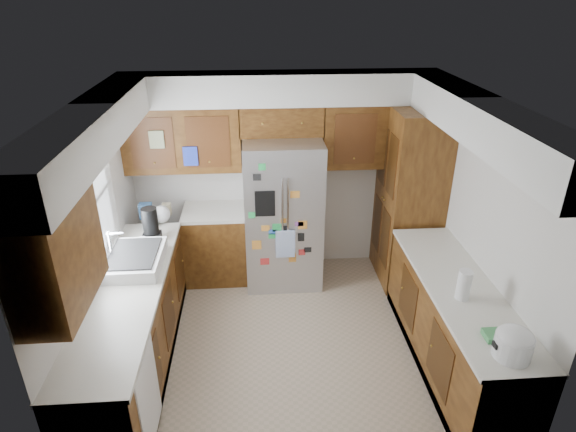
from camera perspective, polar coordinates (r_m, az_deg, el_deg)
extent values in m
plane|color=tan|center=(5.21, 0.32, -14.42)|extent=(3.60, 3.60, 0.00)
cube|color=beige|center=(5.96, -0.85, 5.03)|extent=(3.60, 0.04, 2.50)
cube|color=beige|center=(4.73, -21.95, -2.78)|extent=(0.04, 3.20, 2.50)
cube|color=beige|center=(4.97, 21.54, -1.33)|extent=(0.04, 3.20, 2.50)
cube|color=beige|center=(3.19, 2.71, -15.79)|extent=(3.60, 0.04, 2.50)
cube|color=white|center=(4.07, 0.41, 13.67)|extent=(3.60, 3.20, 0.02)
cube|color=silver|center=(5.48, -0.81, 14.87)|extent=(3.60, 0.38, 0.35)
cube|color=silver|center=(4.30, -21.88, 9.97)|extent=(0.38, 3.20, 0.35)
cube|color=silver|center=(4.53, 21.54, 10.77)|extent=(0.38, 3.20, 0.35)
cube|color=#3B1E0B|center=(5.68, -12.43, 8.96)|extent=(1.33, 0.34, 0.75)
cube|color=#3B1E0B|center=(5.81, 10.62, 9.49)|extent=(1.33, 0.34, 0.75)
cube|color=#3B1E0B|center=(3.49, -25.78, -4.13)|extent=(0.34, 0.85, 0.75)
cube|color=white|center=(4.67, -22.18, 1.58)|extent=(0.02, 0.90, 1.05)
cube|color=white|center=(4.66, -21.74, 1.60)|extent=(0.01, 1.02, 1.15)
cube|color=#2138C3|center=(5.53, -11.49, 6.96)|extent=(0.16, 0.02, 0.22)
cube|color=beige|center=(5.53, -15.31, 8.73)|extent=(0.16, 0.02, 0.20)
cube|color=#3B1E0B|center=(4.84, -17.86, -12.90)|extent=(0.60, 2.60, 0.88)
cube|color=#3B1E0B|center=(6.04, -8.48, -3.44)|extent=(0.75, 0.60, 0.88)
cube|color=white|center=(4.57, -18.64, -8.37)|extent=(0.63, 2.60, 0.04)
cube|color=white|center=(5.84, -8.77, 0.50)|extent=(0.75, 0.60, 0.04)
cube|color=black|center=(5.08, -17.25, -16.35)|extent=(0.60, 2.60, 0.10)
cube|color=white|center=(4.14, -16.11, -20.08)|extent=(0.01, 0.58, 0.80)
cube|color=#3B1E0B|center=(4.90, 19.00, -12.49)|extent=(0.60, 2.25, 0.88)
cube|color=white|center=(4.64, 19.81, -8.00)|extent=(0.63, 2.25, 0.04)
cube|color=black|center=(5.15, 18.36, -15.92)|extent=(0.60, 2.25, 0.10)
cube|color=#3B1E0B|center=(5.89, 14.16, 2.11)|extent=(0.60, 0.90, 2.15)
cube|color=#ACACB2|center=(5.74, -0.60, 0.36)|extent=(0.90, 0.75, 1.80)
cylinder|color=silver|center=(5.32, -0.66, 0.01)|extent=(0.02, 0.02, 0.90)
cylinder|color=silver|center=(5.32, -0.01, 0.03)|extent=(0.02, 0.02, 0.90)
cube|color=black|center=(5.26, -2.74, 1.46)|extent=(0.22, 0.01, 0.30)
cube|color=white|center=(5.47, -0.32, -3.35)|extent=(0.22, 0.01, 0.34)
cube|color=green|center=(5.44, -1.80, -2.37)|extent=(0.10, 0.00, 0.07)
cube|color=green|center=(5.10, -3.10, 5.81)|extent=(0.08, 0.00, 0.08)
cube|color=black|center=(5.41, -0.35, -1.59)|extent=(0.08, 0.00, 0.09)
cube|color=orange|center=(5.59, 0.53, -4.96)|extent=(0.09, 0.00, 0.11)
cube|color=blue|center=(5.41, -1.79, -1.90)|extent=(0.10, 0.00, 0.06)
cube|color=orange|center=(5.40, 1.74, -1.06)|extent=(0.10, 0.00, 0.10)
cube|color=black|center=(5.47, 1.57, -2.54)|extent=(0.07, 0.00, 0.10)
cube|color=black|center=(5.14, -3.69, 4.60)|extent=(0.09, 0.00, 0.08)
cube|color=#8C4C99|center=(5.39, 1.34, -0.96)|extent=(0.10, 0.00, 0.05)
cube|color=red|center=(5.57, 1.65, -4.33)|extent=(0.08, 0.00, 0.07)
cube|color=orange|center=(5.49, -3.74, -3.45)|extent=(0.11, 0.00, 0.11)
cube|color=red|center=(5.52, 0.44, -3.72)|extent=(0.06, 0.00, 0.11)
cube|color=green|center=(5.31, -4.32, 0.09)|extent=(0.07, 0.00, 0.07)
cube|color=red|center=(5.60, -2.77, -5.41)|extent=(0.10, 0.00, 0.08)
cube|color=orange|center=(5.23, 0.83, 2.56)|extent=(0.10, 0.00, 0.08)
cube|color=orange|center=(5.36, -0.53, -0.57)|extent=(0.06, 0.00, 0.06)
cube|color=green|center=(5.39, -1.35, -1.41)|extent=(0.10, 0.00, 0.10)
cube|color=black|center=(5.56, 2.36, -4.03)|extent=(0.08, 0.00, 0.06)
cube|color=orange|center=(5.39, -2.68, -1.46)|extent=(0.09, 0.00, 0.07)
cube|color=white|center=(5.47, -0.61, -2.87)|extent=(0.10, 0.00, 0.07)
cube|color=#3B1E0B|center=(5.58, -0.80, 11.38)|extent=(0.96, 0.34, 0.35)
sphere|color=#213EB4|center=(5.51, -4.14, 14.49)|extent=(0.28, 0.28, 0.28)
cylinder|color=black|center=(5.46, 1.61, 13.74)|extent=(0.26, 0.26, 0.15)
ellipsoid|color=#333338|center=(5.45, 1.62, 14.50)|extent=(0.24, 0.24, 0.11)
cube|color=white|center=(4.86, -17.74, -4.96)|extent=(0.52, 0.70, 0.12)
cube|color=black|center=(4.83, -17.84, -4.29)|extent=(0.44, 0.60, 0.02)
cylinder|color=silver|center=(4.84, -20.30, -3.34)|extent=(0.02, 0.02, 0.30)
cylinder|color=silver|center=(4.76, -19.84, -1.96)|extent=(0.16, 0.02, 0.02)
cube|color=yellow|center=(4.64, -16.43, -6.87)|extent=(0.10, 0.18, 0.04)
cube|color=black|center=(5.25, -15.78, -2.41)|extent=(0.18, 0.14, 0.10)
cylinder|color=black|center=(5.16, -16.03, -0.55)|extent=(0.16, 0.16, 0.28)
cylinder|color=#ACACB2|center=(5.49, -16.21, -0.57)|extent=(0.14, 0.14, 0.20)
sphere|color=white|center=(5.61, -14.79, 0.20)|extent=(0.20, 0.20, 0.20)
cube|color=#3F72B2|center=(5.77, -16.50, 0.59)|extent=(0.14, 0.10, 0.18)
cube|color=#BFB28C|center=(5.80, -14.19, 0.78)|extent=(0.10, 0.08, 0.14)
cylinder|color=white|center=(5.16, -16.86, -3.03)|extent=(0.08, 0.08, 0.11)
cylinder|color=silver|center=(3.94, 25.12, -13.80)|extent=(0.27, 0.27, 0.18)
ellipsoid|color=silver|center=(3.89, 25.37, -12.76)|extent=(0.26, 0.26, 0.12)
cube|color=black|center=(3.87, 23.48, -13.86)|extent=(0.04, 0.06, 0.04)
cylinder|color=white|center=(4.40, 20.13, -7.66)|extent=(0.12, 0.12, 0.27)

